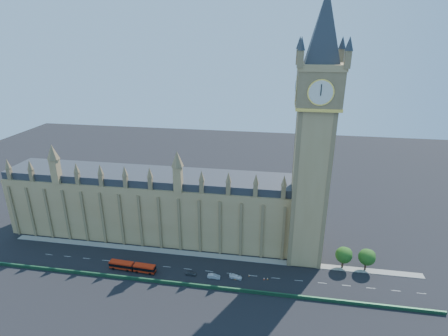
% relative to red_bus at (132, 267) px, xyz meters
% --- Properties ---
extents(ground, '(400.00, 400.00, 0.00)m').
position_rel_red_bus_xyz_m(ground, '(23.57, 3.99, -1.56)').
color(ground, black).
rests_on(ground, ground).
extents(palace_westminster, '(120.00, 20.00, 28.00)m').
position_rel_red_bus_xyz_m(palace_westminster, '(-1.43, 25.99, 12.30)').
color(palace_westminster, '#AA8852').
rests_on(palace_westminster, ground).
extents(elizabeth_tower, '(20.59, 20.59, 105.00)m').
position_rel_red_bus_xyz_m(elizabeth_tower, '(61.57, 17.98, 53.00)').
color(elizabeth_tower, '#AA8852').
rests_on(elizabeth_tower, ground).
extents(bridge_parapet, '(160.00, 0.60, 1.20)m').
position_rel_red_bus_xyz_m(bridge_parapet, '(23.57, -5.01, -0.96)').
color(bridge_parapet, '#1E4C2D').
rests_on(bridge_parapet, ground).
extents(kerb_north, '(160.00, 3.00, 0.16)m').
position_rel_red_bus_xyz_m(kerb_north, '(23.57, 13.49, -1.48)').
color(kerb_north, gray).
rests_on(kerb_north, ground).
extents(tree_east_near, '(6.00, 6.00, 8.50)m').
position_rel_red_bus_xyz_m(tree_east_near, '(75.80, 14.07, 4.08)').
color(tree_east_near, '#382619').
rests_on(tree_east_near, ground).
extents(tree_east_far, '(6.00, 6.00, 8.50)m').
position_rel_red_bus_xyz_m(tree_east_far, '(83.80, 14.07, 4.08)').
color(tree_east_far, '#382619').
rests_on(tree_east_far, ground).
extents(red_bus, '(17.54, 3.62, 2.96)m').
position_rel_red_bus_xyz_m(red_bus, '(0.00, 0.00, 0.00)').
color(red_bus, red).
rests_on(red_bus, ground).
extents(car_grey, '(3.86, 1.75, 1.28)m').
position_rel_red_bus_xyz_m(car_grey, '(21.57, 0.88, -0.92)').
color(car_grey, '#3D4044').
rests_on(car_grey, ground).
extents(car_silver, '(4.52, 1.72, 1.47)m').
position_rel_red_bus_xyz_m(car_silver, '(30.03, 0.55, -0.82)').
color(car_silver, '#AEB1B6').
rests_on(car_silver, ground).
extents(car_white, '(4.74, 2.37, 1.32)m').
position_rel_red_bus_xyz_m(car_white, '(37.65, 1.65, -0.90)').
color(car_white, white).
rests_on(car_white, ground).
extents(cone_a, '(0.47, 0.47, 0.67)m').
position_rel_red_bus_xyz_m(cone_a, '(48.76, 2.83, -1.23)').
color(cone_a, black).
rests_on(cone_a, ground).
extents(cone_b, '(0.55, 0.55, 0.78)m').
position_rel_red_bus_xyz_m(cone_b, '(47.57, 2.58, -1.18)').
color(cone_b, black).
rests_on(cone_b, ground).
extents(cone_c, '(0.53, 0.53, 0.67)m').
position_rel_red_bus_xyz_m(cone_c, '(37.57, 0.82, -1.23)').
color(cone_c, black).
rests_on(cone_c, ground).
extents(cone_d, '(0.51, 0.51, 0.63)m').
position_rel_red_bus_xyz_m(cone_d, '(42.17, 3.57, -1.25)').
color(cone_d, black).
rests_on(cone_d, ground).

